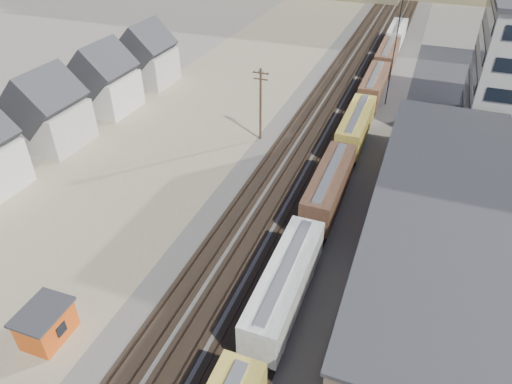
% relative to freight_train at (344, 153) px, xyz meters
% --- Properties ---
extents(ballast_bed, '(18.00, 200.00, 0.06)m').
position_rel_freight_train_xyz_m(ballast_bed, '(-3.80, 12.60, -2.76)').
color(ballast_bed, '#4C4742').
rests_on(ballast_bed, ground).
extents(dirt_yard, '(24.00, 180.00, 0.03)m').
position_rel_freight_train_xyz_m(dirt_yard, '(-23.80, 2.60, -2.78)').
color(dirt_yard, '#87775D').
rests_on(dirt_yard, ground).
extents(asphalt_lot, '(26.00, 120.00, 0.04)m').
position_rel_freight_train_xyz_m(asphalt_lot, '(18.20, -2.40, -2.77)').
color(asphalt_lot, '#232326').
rests_on(asphalt_lot, ground).
extents(rail_tracks, '(11.40, 200.00, 0.24)m').
position_rel_freight_train_xyz_m(rail_tracks, '(-4.35, 12.60, -2.68)').
color(rail_tracks, black).
rests_on(rail_tracks, ground).
extents(freight_train, '(3.00, 119.74, 4.46)m').
position_rel_freight_train_xyz_m(freight_train, '(0.00, 0.00, 0.00)').
color(freight_train, black).
rests_on(freight_train, ground).
extents(warehouse, '(12.40, 40.40, 7.25)m').
position_rel_freight_train_xyz_m(warehouse, '(11.18, -12.40, 0.86)').
color(warehouse, tan).
rests_on(warehouse, ground).
extents(utility_pole_north, '(2.20, 0.32, 10.00)m').
position_rel_freight_train_xyz_m(utility_pole_north, '(-12.30, 4.60, 2.50)').
color(utility_pole_north, '#382619').
rests_on(utility_pole_north, ground).
extents(radio_mast, '(1.20, 0.16, 18.00)m').
position_rel_freight_train_xyz_m(radio_mast, '(2.20, 22.60, 6.33)').
color(radio_mast, black).
rests_on(radio_mast, ground).
extents(townhouse_row, '(8.15, 68.16, 10.47)m').
position_rel_freight_train_xyz_m(townhouse_row, '(-37.80, -12.40, 1.54)').
color(townhouse_row, '#B7B2A8').
rests_on(townhouse_row, ground).
extents(maintenance_shed, '(3.25, 4.17, 3.01)m').
position_rel_freight_train_xyz_m(maintenance_shed, '(-16.25, -32.10, -1.26)').
color(maintenance_shed, '#C54912').
rests_on(maintenance_shed, ground).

